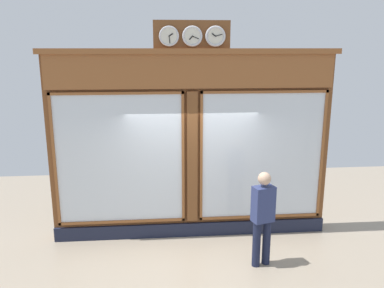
# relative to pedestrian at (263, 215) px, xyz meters

# --- Properties ---
(shop_facade) EXTENTS (5.50, 0.42, 4.17)m
(shop_facade) POSITION_rel_pedestrian_xyz_m (1.10, -1.32, 0.93)
(shop_facade) COLOR brown
(shop_facade) RESTS_ON ground_plane
(pedestrian) EXTENTS (0.41, 0.32, 1.69)m
(pedestrian) POSITION_rel_pedestrian_xyz_m (0.00, 0.00, 0.00)
(pedestrian) COLOR #191E38
(pedestrian) RESTS_ON ground_plane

